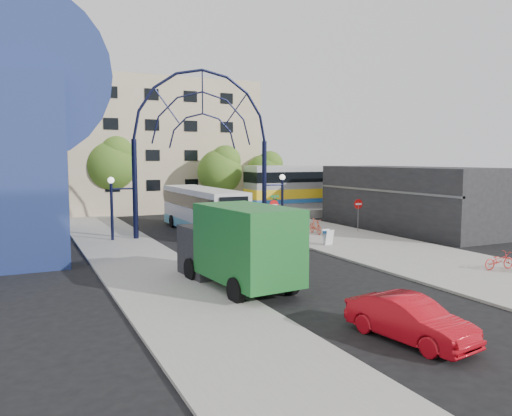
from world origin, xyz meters
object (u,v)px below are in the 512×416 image
train_car (358,185)px  red_sedan (409,319)px  tree_north_c (266,171)px  bike_far_a (499,260)px  green_truck (236,246)px  tree_north_b (112,163)px  city_bus (203,209)px  black_suv (258,241)px  gateway_arch (203,118)px  sandwich_board (328,235)px  stop_sign (274,208)px  street_name_sign (275,205)px  do_not_enter_sign (358,207)px  bike_near_b (315,226)px  tree_north_a (221,169)px  bike_near_a (292,223)px

train_car → red_sedan: (-21.52, -31.18, -2.21)m
tree_north_c → bike_far_a: size_ratio=3.78×
green_truck → tree_north_b: bearing=84.8°
city_bus → black_suv: bearing=-87.7°
train_car → black_suv: 24.80m
city_bus → red_sedan: (-1.95, -24.66, -1.08)m
gateway_arch → black_suv: bearing=-83.9°
train_car → city_bus: bearing=-161.6°
sandwich_board → red_sedan: red_sedan is taller
sandwich_board → city_bus: 10.86m
tree_north_c → gateway_arch: bearing=-131.0°
tree_north_b → tree_north_c: tree_north_b is taller
stop_sign → street_name_sign: street_name_sign is taller
green_truck → street_name_sign: bearing=50.8°
red_sedan → do_not_enter_sign: bearing=47.3°
red_sedan → bike_near_b: 21.59m
do_not_enter_sign → green_truck: 18.32m
train_car → gateway_arch: bearing=-158.2°
street_name_sign → city_bus: city_bus is taller
tree_north_a → bike_near_b: 16.02m
stop_sign → sandwich_board: 6.20m
tree_north_a → tree_north_c: bearing=18.4°
red_sedan → bike_near_a: (8.58, 22.38, -0.09)m
do_not_enter_sign → red_sedan: bearing=-123.1°
do_not_enter_sign → tree_north_b: 25.09m
bike_near_a → sandwich_board: bearing=-101.0°
sandwich_board → tree_north_c: size_ratio=0.15×
green_truck → bike_near_b: bearing=39.7°
tree_north_b → bike_near_b: bearing=-59.8°
sandwich_board → tree_north_c: tree_north_c is taller
tree_north_b → black_suv: (4.69, -23.47, -4.62)m
red_sedan → bike_near_b: size_ratio=2.26×
train_car → sandwich_board: bearing=-131.9°
bike_far_a → bike_near_a: bearing=15.6°
city_bus → bike_far_a: city_bus is taller
black_suv → street_name_sign: bearing=39.8°
sandwich_board → red_sedan: (-7.12, -15.15, -0.05)m
do_not_enter_sign → street_name_sign: size_ratio=0.89×
sandwich_board → green_truck: 11.63m
tree_north_c → black_suv: 24.54m
sandwich_board → tree_north_a: 20.33m
stop_sign → tree_north_b: (-8.68, 17.93, 3.27)m
train_car → black_suv: train_car is taller
stop_sign → tree_north_b: bearing=115.8°
street_name_sign → sandwich_board: street_name_sign is taller
tree_north_b → tree_north_a: bearing=-21.8°
stop_sign → red_sedan: stop_sign is taller
stop_sign → train_car: bearing=33.3°
do_not_enter_sign → bike_far_a: bearing=-97.0°
street_name_sign → green_truck: (-8.96, -13.44, -0.30)m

